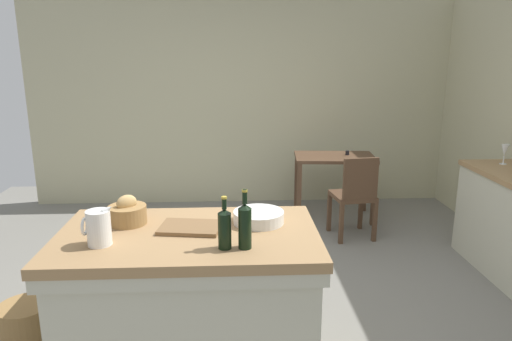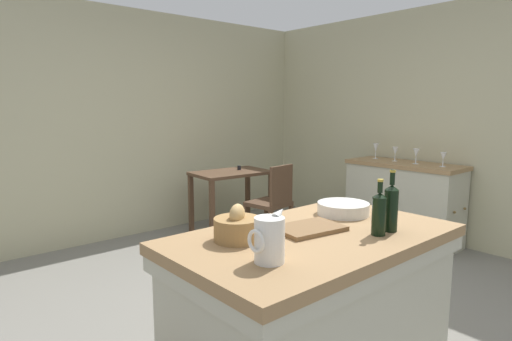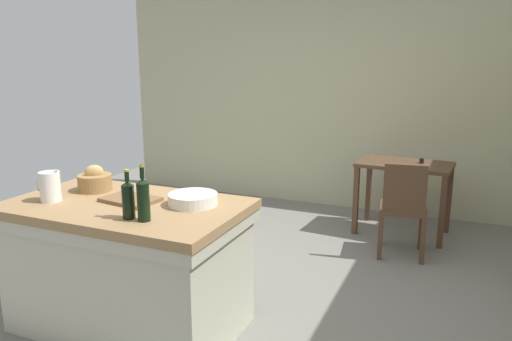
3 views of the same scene
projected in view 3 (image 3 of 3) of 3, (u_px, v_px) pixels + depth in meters
The scene contains 12 objects.
ground_plane at pixel (233, 292), 3.78m from camera, with size 6.76×6.76×0.00m, color slate.
wall_back at pixel (328, 98), 5.81m from camera, with size 5.32×0.12×2.60m, color #B7B28E.
island_table at pixel (128, 261), 3.22m from camera, with size 1.53×0.90×0.86m.
writing_desk at pixel (404, 175), 4.92m from camera, with size 0.94×0.63×0.79m.
wooden_chair at pixel (403, 207), 4.35m from camera, with size 0.45×0.45×0.88m.
pitcher at pixel (50, 186), 3.15m from camera, with size 0.17×0.13×0.24m.
wash_bowl at pixel (192, 199), 3.08m from camera, with size 0.31×0.31×0.07m, color white.
bread_basket at pixel (95, 181), 3.41m from camera, with size 0.23×0.23×0.18m.
cutting_board at pixel (131, 199), 3.16m from camera, with size 0.35×0.24×0.02m, color brown.
wine_bottle_dark at pixel (143, 199), 2.76m from camera, with size 0.07×0.07×0.33m.
wine_bottle_amber at pixel (128, 199), 2.80m from camera, with size 0.07×0.07×0.29m.
wicker_hamper at pixel (32, 267), 3.83m from camera, with size 0.33×0.33×0.33m, color olive.
Camera 3 is at (1.54, -3.12, 1.77)m, focal length 34.32 mm.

